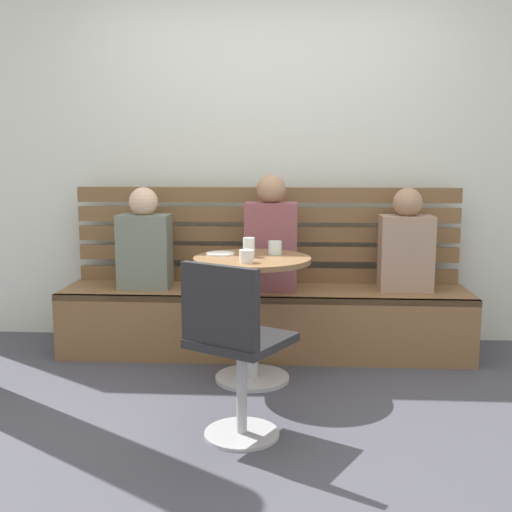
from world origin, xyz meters
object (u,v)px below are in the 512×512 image
object	(u,v)px
person_child_left	(406,245)
cup_water_clear	(249,247)
plate_small	(220,254)
cup_glass_short	(275,248)
cafe_table	(252,295)
person_adult	(271,239)
booth_bench	(264,321)
white_chair	(234,345)
cup_ceramic_white	(247,256)
person_child_middle	(145,244)

from	to	relation	value
person_child_left	cup_water_clear	xyz separation A→B (m)	(-0.99, -0.53, 0.06)
person_child_left	plate_small	xyz separation A→B (m)	(-1.17, -0.47, 0.01)
cup_glass_short	cafe_table	bearing A→B (deg)	-139.13
person_child_left	person_adult	bearing A→B (deg)	-177.19
booth_bench	cup_water_clear	xyz separation A→B (m)	(-0.07, -0.50, 0.57)
white_chair	plate_small	xyz separation A→B (m)	(-0.16, 0.88, 0.28)
cup_water_clear	cup_ceramic_white	bearing A→B (deg)	-89.39
person_adult	cup_ceramic_white	distance (m)	0.70
booth_bench	cafe_table	distance (m)	0.60
booth_bench	cafe_table	xyz separation A→B (m)	(-0.05, -0.52, 0.30)
person_child_middle	plate_small	bearing A→B (deg)	-38.30
person_adult	cup_glass_short	size ratio (longest dim) A/B	9.49
cup_glass_short	white_chair	bearing A→B (deg)	-99.79
cup_ceramic_white	person_adult	bearing A→B (deg)	81.10
person_child_left	cafe_table	bearing A→B (deg)	-150.43
person_child_left	booth_bench	bearing A→B (deg)	-178.09
person_adult	person_child_middle	xyz separation A→B (m)	(-0.84, 0.01, -0.04)
cup_water_clear	cup_glass_short	bearing A→B (deg)	30.00
plate_small	cup_ceramic_white	bearing A→B (deg)	-55.91
white_chair	cup_water_clear	xyz separation A→B (m)	(0.01, 0.83, 0.33)
person_adult	plate_small	size ratio (longest dim) A/B	4.46
booth_bench	person_child_left	distance (m)	1.06
cup_ceramic_white	plate_small	bearing A→B (deg)	124.09
cup_water_clear	cup_ceramic_white	size ratio (longest dim) A/B	1.38
cup_water_clear	person_child_middle	bearing A→B (deg)	145.99
booth_bench	white_chair	xyz separation A→B (m)	(-0.08, -1.33, 0.24)
person_child_middle	person_adult	bearing A→B (deg)	-0.79
booth_bench	cup_ceramic_white	distance (m)	0.90
white_chair	cup_ceramic_white	bearing A→B (deg)	88.95
person_child_middle	plate_small	distance (m)	0.71
person_child_middle	cafe_table	bearing A→B (deg)	-34.58
plate_small	person_child_left	bearing A→B (deg)	22.09
person_child_left	cup_water_clear	world-z (taller)	person_child_left
booth_bench	person_child_middle	distance (m)	0.95
person_child_left	cup_water_clear	bearing A→B (deg)	-152.05
cafe_table	person_child_left	xyz separation A→B (m)	(0.97, 0.55, 0.22)
cafe_table	cup_water_clear	bearing A→B (deg)	129.78
cup_glass_short	plate_small	world-z (taller)	cup_glass_short
white_chair	plate_small	size ratio (longest dim) A/B	5.00
person_child_left	person_child_middle	distance (m)	1.73
cafe_table	person_child_left	world-z (taller)	person_child_left
cafe_table	person_child_middle	size ratio (longest dim) A/B	1.10
cup_ceramic_white	person_child_middle	bearing A→B (deg)	136.33
person_child_left	plate_small	size ratio (longest dim) A/B	3.97
person_adult	person_child_left	world-z (taller)	person_adult
cup_glass_short	plate_small	xyz separation A→B (m)	(-0.32, -0.03, -0.03)
person_child_middle	cup_water_clear	size ratio (longest dim) A/B	6.13
cup_glass_short	cup_ceramic_white	bearing A→B (deg)	-116.56
person_adult	cup_glass_short	distance (m)	0.40
person_child_middle	cup_water_clear	distance (m)	0.89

